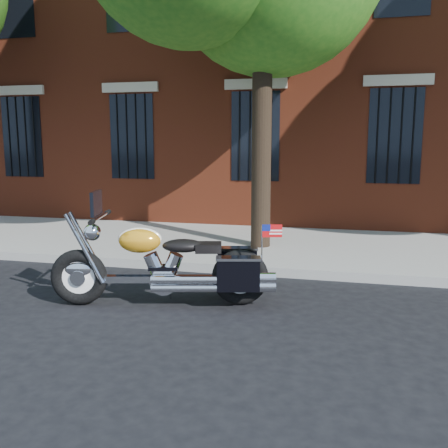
# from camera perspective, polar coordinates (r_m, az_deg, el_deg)

# --- Properties ---
(ground) EXTENTS (120.00, 120.00, 0.00)m
(ground) POSITION_cam_1_polar(r_m,az_deg,el_deg) (6.86, -4.08, -8.41)
(ground) COLOR black
(ground) RESTS_ON ground
(curb) EXTENTS (40.00, 0.16, 0.15)m
(curb) POSITION_cam_1_polar(r_m,az_deg,el_deg) (8.11, -1.12, -5.01)
(curb) COLOR gray
(curb) RESTS_ON ground
(sidewalk) EXTENTS (40.00, 3.60, 0.15)m
(sidewalk) POSITION_cam_1_polar(r_m,az_deg,el_deg) (9.89, 1.65, -2.36)
(sidewalk) COLOR gray
(sidewalk) RESTS_ON ground
(building) EXTENTS (26.00, 10.08, 12.00)m
(building) POSITION_cam_1_polar(r_m,az_deg,el_deg) (16.85, 6.97, 22.78)
(building) COLOR maroon
(building) RESTS_ON ground
(motorcycle) EXTENTS (2.95, 1.25, 1.48)m
(motorcycle) POSITION_cam_1_polar(r_m,az_deg,el_deg) (6.45, -6.09, -4.98)
(motorcycle) COLOR black
(motorcycle) RESTS_ON ground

